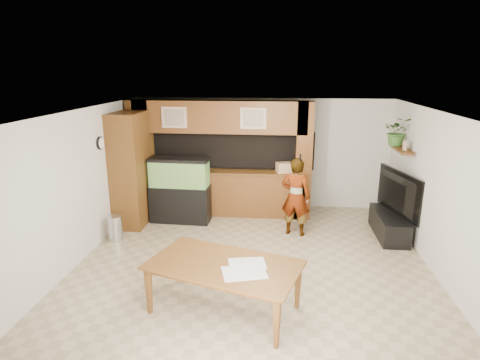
# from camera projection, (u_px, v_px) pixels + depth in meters

# --- Properties ---
(floor) EXTENTS (6.50, 6.50, 0.00)m
(floor) POSITION_uv_depth(u_px,v_px,m) (252.00, 266.00, 6.86)
(floor) COLOR tan
(floor) RESTS_ON ground
(ceiling) EXTENTS (6.50, 6.50, 0.00)m
(ceiling) POSITION_uv_depth(u_px,v_px,m) (253.00, 113.00, 6.16)
(ceiling) COLOR white
(ceiling) RESTS_ON wall_back
(wall_back) EXTENTS (6.00, 0.00, 6.00)m
(wall_back) POSITION_uv_depth(u_px,v_px,m) (262.00, 153.00, 9.62)
(wall_back) COLOR beige
(wall_back) RESTS_ON floor
(wall_left) EXTENTS (0.00, 6.50, 6.50)m
(wall_left) POSITION_uv_depth(u_px,v_px,m) (76.00, 188.00, 6.80)
(wall_left) COLOR beige
(wall_left) RESTS_ON floor
(wall_right) EXTENTS (0.00, 6.50, 6.50)m
(wall_right) POSITION_uv_depth(u_px,v_px,m) (445.00, 200.00, 6.22)
(wall_right) COLOR beige
(wall_right) RESTS_ON floor
(partition) EXTENTS (4.20, 0.99, 2.60)m
(partition) POSITION_uv_depth(u_px,v_px,m) (219.00, 157.00, 9.12)
(partition) COLOR brown
(partition) RESTS_ON floor
(wall_clock) EXTENTS (0.05, 0.25, 0.25)m
(wall_clock) POSITION_uv_depth(u_px,v_px,m) (100.00, 143.00, 7.59)
(wall_clock) COLOR black
(wall_clock) RESTS_ON wall_left
(wall_shelf) EXTENTS (0.25, 0.90, 0.04)m
(wall_shelf) POSITION_uv_depth(u_px,v_px,m) (402.00, 150.00, 7.99)
(wall_shelf) COLOR brown
(wall_shelf) RESTS_ON wall_right
(pantry_cabinet) EXTENTS (0.60, 0.98, 2.40)m
(pantry_cabinet) POSITION_uv_depth(u_px,v_px,m) (131.00, 170.00, 8.45)
(pantry_cabinet) COLOR brown
(pantry_cabinet) RESTS_ON floor
(trash_can) EXTENTS (0.28, 0.28, 0.51)m
(trash_can) POSITION_uv_depth(u_px,v_px,m) (115.00, 228.00, 7.82)
(trash_can) COLOR #B2B2B7
(trash_can) RESTS_ON floor
(aquarium) EXTENTS (1.29, 0.48, 1.43)m
(aquarium) POSITION_uv_depth(u_px,v_px,m) (180.00, 191.00, 8.70)
(aquarium) COLOR black
(aquarium) RESTS_ON floor
(tv_stand) EXTENTS (0.51, 1.38, 0.46)m
(tv_stand) POSITION_uv_depth(u_px,v_px,m) (389.00, 225.00, 8.06)
(tv_stand) COLOR black
(tv_stand) RESTS_ON floor
(television) EXTENTS (0.58, 1.50, 0.87)m
(television) POSITION_uv_depth(u_px,v_px,m) (392.00, 193.00, 7.88)
(television) COLOR black
(television) RESTS_ON tv_stand
(photo_frame) EXTENTS (0.04, 0.15, 0.20)m
(photo_frame) POSITION_uv_depth(u_px,v_px,m) (405.00, 145.00, 7.81)
(photo_frame) COLOR tan
(photo_frame) RESTS_ON wall_shelf
(potted_plant) EXTENTS (0.61, 0.56, 0.59)m
(potted_plant) POSITION_uv_depth(u_px,v_px,m) (398.00, 131.00, 8.21)
(potted_plant) COLOR #335F26
(potted_plant) RESTS_ON wall_shelf
(person) EXTENTS (0.66, 0.51, 1.60)m
(person) POSITION_uv_depth(u_px,v_px,m) (296.00, 197.00, 7.98)
(person) COLOR #A28D58
(person) RESTS_ON floor
(microphone) EXTENTS (0.03, 0.09, 0.15)m
(microphone) POSITION_uv_depth(u_px,v_px,m) (300.00, 157.00, 7.59)
(microphone) COLOR black
(microphone) RESTS_ON person
(dining_table) EXTENTS (2.28, 1.70, 0.72)m
(dining_table) POSITION_uv_depth(u_px,v_px,m) (223.00, 289.00, 5.48)
(dining_table) COLOR brown
(dining_table) RESTS_ON floor
(newspaper_a) EXTENTS (0.56, 0.45, 0.01)m
(newspaper_a) POSITION_uv_depth(u_px,v_px,m) (247.00, 264.00, 5.42)
(newspaper_a) COLOR silver
(newspaper_a) RESTS_ON dining_table
(newspaper_b) EXTENTS (0.65, 0.54, 0.01)m
(newspaper_b) POSITION_uv_depth(u_px,v_px,m) (244.00, 272.00, 5.18)
(newspaper_b) COLOR silver
(newspaper_b) RESTS_ON dining_table
(counter_box) EXTENTS (0.39, 0.32, 0.22)m
(counter_box) POSITION_uv_depth(u_px,v_px,m) (284.00, 168.00, 8.84)
(counter_box) COLOR tan
(counter_box) RESTS_ON partition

